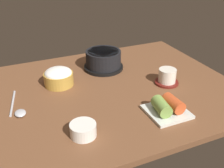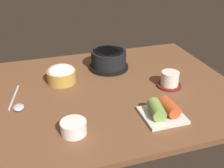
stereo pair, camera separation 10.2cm
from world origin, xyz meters
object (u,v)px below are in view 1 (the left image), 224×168
object	(u,v)px
kimchi_plate	(167,107)
spoon	(18,110)
stone_pot	(103,60)
side_bowl_near	(83,129)
tea_cup_with_saucer	(167,77)
rice_bowl	(59,77)

from	to	relation	value
kimchi_plate	spoon	size ratio (longest dim) A/B	0.70
stone_pot	side_bowl_near	world-z (taller)	stone_pot
kimchi_plate	spoon	bearing A→B (deg)	154.80
side_bowl_near	tea_cup_with_saucer	bearing A→B (deg)	23.28
kimchi_plate	side_bowl_near	world-z (taller)	kimchi_plate
tea_cup_with_saucer	stone_pot	bearing A→B (deg)	127.27
kimchi_plate	rice_bowl	bearing A→B (deg)	129.14
rice_bowl	tea_cup_with_saucer	xyz separation A→B (cm)	(39.11, -16.10, -0.62)
rice_bowl	stone_pot	bearing A→B (deg)	17.72
stone_pot	side_bowl_near	size ratio (longest dim) A/B	2.21
stone_pot	kimchi_plate	world-z (taller)	stone_pot
side_bowl_near	spoon	size ratio (longest dim) A/B	0.42
spoon	kimchi_plate	bearing A→B (deg)	-25.20
tea_cup_with_saucer	spoon	size ratio (longest dim) A/B	0.51
rice_bowl	kimchi_plate	world-z (taller)	rice_bowl
side_bowl_near	spoon	bearing A→B (deg)	127.27
rice_bowl	kimchi_plate	bearing A→B (deg)	-50.86
kimchi_plate	spoon	distance (cm)	49.39
spoon	rice_bowl	bearing A→B (deg)	36.16
tea_cup_with_saucer	spoon	bearing A→B (deg)	176.47
side_bowl_near	stone_pot	bearing A→B (deg)	60.38
rice_bowl	side_bowl_near	bearing A→B (deg)	-92.35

